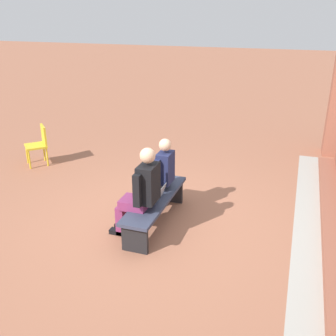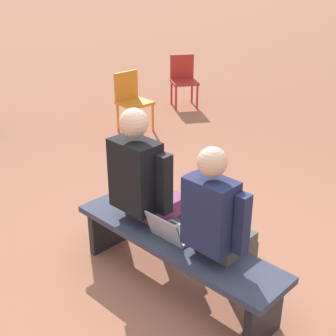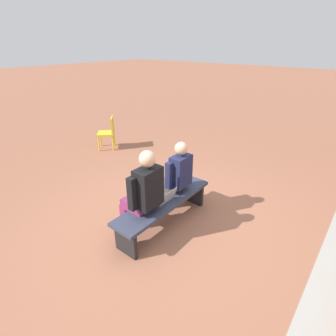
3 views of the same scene
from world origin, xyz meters
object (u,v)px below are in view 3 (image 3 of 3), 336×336
(person_student, at_px, (175,176))
(laptop, at_px, (164,198))
(bench, at_px, (164,205))
(person_adult, at_px, (143,193))
(plastic_chair_foreground, at_px, (109,131))

(person_student, height_order, laptop, person_student)
(bench, xyz_separation_m, person_adult, (0.37, -0.07, 0.37))
(bench, distance_m, plastic_chair_foreground, 3.59)
(person_student, distance_m, laptop, 0.42)
(bench, relative_size, person_adult, 1.31)
(person_adult, bearing_deg, bench, 169.52)
(bench, height_order, plastic_chair_foreground, plastic_chair_foreground)
(person_adult, height_order, laptop, person_adult)
(plastic_chair_foreground, bearing_deg, person_adult, 58.08)
(person_student, bearing_deg, plastic_chair_foreground, -111.42)
(person_student, height_order, plastic_chair_foreground, person_student)
(bench, height_order, laptop, laptop)
(bench, relative_size, person_student, 1.41)
(bench, bearing_deg, person_adult, -10.48)
(plastic_chair_foreground, bearing_deg, bench, 63.74)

